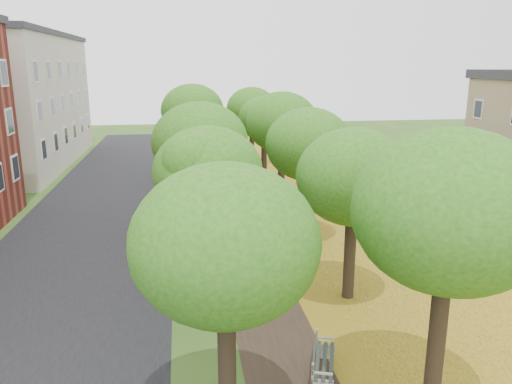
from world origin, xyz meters
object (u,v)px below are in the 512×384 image
object	(u,v)px
car_red	(497,224)
car_white	(416,188)
car_grey	(455,207)
bench	(322,361)
car_silver	(497,229)

from	to	relation	value
car_red	car_white	distance (m)	7.20
car_red	car_grey	size ratio (longest dim) A/B	0.84
bench	car_white	xyz separation A→B (m)	(10.57, 16.47, 0.21)
car_silver	car_white	xyz separation A→B (m)	(0.00, 7.98, -0.05)
car_silver	car_white	bearing A→B (deg)	18.12
car_silver	car_grey	world-z (taller)	car_silver
bench	car_grey	bearing A→B (deg)	-22.74
bench	car_red	bearing A→B (deg)	-31.67
car_silver	car_grey	size ratio (longest dim) A/B	0.85
bench	car_red	xyz separation A→B (m)	(11.13, 9.30, 0.22)
car_white	car_silver	bearing A→B (deg)	161.79
car_silver	car_red	distance (m)	0.98
car_grey	bench	bearing A→B (deg)	128.39
car_silver	car_red	world-z (taller)	car_silver
car_white	car_grey	bearing A→B (deg)	161.79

